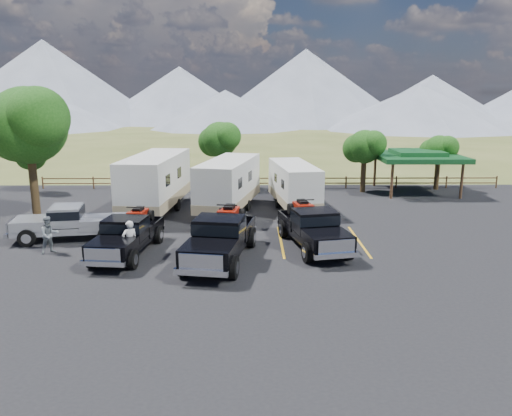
{
  "coord_description": "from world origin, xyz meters",
  "views": [
    {
      "loc": [
        0.52,
        -20.41,
        7.46
      ],
      "look_at": [
        0.73,
        4.85,
        1.6
      ],
      "focal_mm": 35.0,
      "sensor_mm": 36.0,
      "label": 1
    }
  ],
  "objects_px": {
    "trailer_right": "(294,185)",
    "tree_big_nw": "(27,125)",
    "trailer_left": "(156,182)",
    "trailer_center": "(229,185)",
    "rig_left": "(128,234)",
    "person_a": "(130,242)",
    "pavilion": "(417,156)",
    "rig_right": "(313,227)",
    "person_b": "(49,235)",
    "rig_center": "(221,236)",
    "pickup_silver": "(70,222)"
  },
  "relations": [
    {
      "from": "rig_right",
      "to": "trailer_right",
      "type": "bearing_deg",
      "value": 79.87
    },
    {
      "from": "rig_left",
      "to": "rig_right",
      "type": "distance_m",
      "value": 8.86
    },
    {
      "from": "rig_right",
      "to": "trailer_center",
      "type": "height_order",
      "value": "trailer_center"
    },
    {
      "from": "rig_center",
      "to": "rig_right",
      "type": "xyz_separation_m",
      "value": [
        4.38,
        1.89,
        -0.07
      ]
    },
    {
      "from": "trailer_left",
      "to": "pickup_silver",
      "type": "distance_m",
      "value": 7.09
    },
    {
      "from": "trailer_center",
      "to": "trailer_right",
      "type": "height_order",
      "value": "trailer_center"
    },
    {
      "from": "person_a",
      "to": "person_b",
      "type": "distance_m",
      "value": 4.33
    },
    {
      "from": "tree_big_nw",
      "to": "pavilion",
      "type": "distance_m",
      "value": 26.91
    },
    {
      "from": "rig_right",
      "to": "trailer_right",
      "type": "xyz_separation_m",
      "value": [
        -0.24,
        8.38,
        0.51
      ]
    },
    {
      "from": "pavilion",
      "to": "person_a",
      "type": "distance_m",
      "value": 24.16
    },
    {
      "from": "trailer_right",
      "to": "trailer_center",
      "type": "bearing_deg",
      "value": -178.05
    },
    {
      "from": "trailer_right",
      "to": "person_a",
      "type": "xyz_separation_m",
      "value": [
        -8.17,
        -10.61,
        -0.57
      ]
    },
    {
      "from": "pickup_silver",
      "to": "person_a",
      "type": "relative_size",
      "value": 3.2
    },
    {
      "from": "pickup_silver",
      "to": "rig_right",
      "type": "bearing_deg",
      "value": 74.12
    },
    {
      "from": "tree_big_nw",
      "to": "trailer_right",
      "type": "bearing_deg",
      "value": 8.84
    },
    {
      "from": "rig_center",
      "to": "person_b",
      "type": "bearing_deg",
      "value": -177.37
    },
    {
      "from": "rig_left",
      "to": "trailer_center",
      "type": "relative_size",
      "value": 0.65
    },
    {
      "from": "trailer_right",
      "to": "tree_big_nw",
      "type": "bearing_deg",
      "value": -179.02
    },
    {
      "from": "trailer_left",
      "to": "pickup_silver",
      "type": "relative_size",
      "value": 1.69
    },
    {
      "from": "trailer_left",
      "to": "pickup_silver",
      "type": "height_order",
      "value": "trailer_left"
    },
    {
      "from": "rig_left",
      "to": "trailer_right",
      "type": "xyz_separation_m",
      "value": [
        8.56,
        9.38,
        0.57
      ]
    },
    {
      "from": "trailer_left",
      "to": "person_a",
      "type": "bearing_deg",
      "value": -81.13
    },
    {
      "from": "pavilion",
      "to": "rig_right",
      "type": "distance_m",
      "value": 16.92
    },
    {
      "from": "trailer_left",
      "to": "trailer_center",
      "type": "xyz_separation_m",
      "value": [
        4.61,
        0.06,
        -0.16
      ]
    },
    {
      "from": "trailer_left",
      "to": "trailer_center",
      "type": "bearing_deg",
      "value": 5.86
    },
    {
      "from": "tree_big_nw",
      "to": "pickup_silver",
      "type": "height_order",
      "value": "tree_big_nw"
    },
    {
      "from": "pavilion",
      "to": "trailer_left",
      "type": "xyz_separation_m",
      "value": [
        -18.56,
        -6.31,
        -0.87
      ]
    },
    {
      "from": "pavilion",
      "to": "person_b",
      "type": "relative_size",
      "value": 3.46
    },
    {
      "from": "trailer_right",
      "to": "pickup_silver",
      "type": "height_order",
      "value": "trailer_right"
    },
    {
      "from": "rig_center",
      "to": "tree_big_nw",
      "type": "bearing_deg",
      "value": 155.88
    },
    {
      "from": "pavilion",
      "to": "person_a",
      "type": "xyz_separation_m",
      "value": [
        -17.91,
        -16.12,
        -1.79
      ]
    },
    {
      "from": "pavilion",
      "to": "pickup_silver",
      "type": "relative_size",
      "value": 1.01
    },
    {
      "from": "pavilion",
      "to": "rig_right",
      "type": "height_order",
      "value": "pavilion"
    },
    {
      "from": "person_a",
      "to": "person_b",
      "type": "bearing_deg",
      "value": -49.74
    },
    {
      "from": "person_b",
      "to": "pavilion",
      "type": "bearing_deg",
      "value": -4.03
    },
    {
      "from": "tree_big_nw",
      "to": "trailer_left",
      "type": "distance_m",
      "value": 8.07
    },
    {
      "from": "trailer_right",
      "to": "pavilion",
      "type": "bearing_deg",
      "value": 21.66
    },
    {
      "from": "rig_right",
      "to": "pickup_silver",
      "type": "relative_size",
      "value": 1.08
    },
    {
      "from": "pickup_silver",
      "to": "tree_big_nw",
      "type": "bearing_deg",
      "value": -150.25
    },
    {
      "from": "tree_big_nw",
      "to": "rig_right",
      "type": "height_order",
      "value": "tree_big_nw"
    },
    {
      "from": "rig_right",
      "to": "rig_center",
      "type": "bearing_deg",
      "value": -168.48
    },
    {
      "from": "rig_left",
      "to": "tree_big_nw",
      "type": "bearing_deg",
      "value": 142.64
    },
    {
      "from": "person_a",
      "to": "person_b",
      "type": "xyz_separation_m",
      "value": [
        -4.11,
        1.35,
        -0.07
      ]
    },
    {
      "from": "tree_big_nw",
      "to": "trailer_right",
      "type": "height_order",
      "value": "tree_big_nw"
    },
    {
      "from": "rig_center",
      "to": "pickup_silver",
      "type": "xyz_separation_m",
      "value": [
        -7.94,
        3.26,
        -0.17
      ]
    },
    {
      "from": "person_b",
      "to": "rig_right",
      "type": "bearing_deg",
      "value": -33.87
    },
    {
      "from": "rig_center",
      "to": "trailer_right",
      "type": "bearing_deg",
      "value": 77.73
    },
    {
      "from": "tree_big_nw",
      "to": "pavilion",
      "type": "xyz_separation_m",
      "value": [
        25.55,
        7.97,
        -2.81
      ]
    },
    {
      "from": "rig_left",
      "to": "person_a",
      "type": "height_order",
      "value": "rig_left"
    },
    {
      "from": "rig_right",
      "to": "trailer_left",
      "type": "relative_size",
      "value": 0.64
    }
  ]
}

